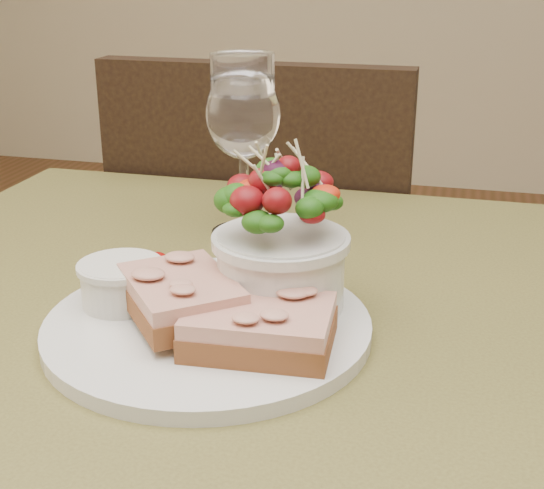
% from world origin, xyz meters
% --- Properties ---
extents(cafe_table, '(0.80, 0.80, 0.75)m').
position_xyz_m(cafe_table, '(0.00, 0.00, 0.65)').
color(cafe_table, '#4D4521').
rests_on(cafe_table, ground).
extents(chair_far, '(0.42, 0.42, 0.90)m').
position_xyz_m(chair_far, '(-0.11, 0.60, 0.29)').
color(chair_far, black).
rests_on(chair_far, ground).
extents(dinner_plate, '(0.26, 0.26, 0.01)m').
position_xyz_m(dinner_plate, '(-0.02, -0.01, 0.76)').
color(dinner_plate, silver).
rests_on(dinner_plate, cafe_table).
extents(sandwich_front, '(0.11, 0.08, 0.03)m').
position_xyz_m(sandwich_front, '(0.03, -0.04, 0.78)').
color(sandwich_front, '#472413').
rests_on(sandwich_front, dinner_plate).
extents(sandwich_back, '(0.12, 0.13, 0.03)m').
position_xyz_m(sandwich_back, '(-0.04, -0.02, 0.78)').
color(sandwich_back, '#472413').
rests_on(sandwich_back, dinner_plate).
extents(ramekin, '(0.06, 0.06, 0.04)m').
position_xyz_m(ramekin, '(-0.10, -0.00, 0.78)').
color(ramekin, silver).
rests_on(ramekin, dinner_plate).
extents(salad_bowl, '(0.10, 0.10, 0.13)m').
position_xyz_m(salad_bowl, '(0.02, 0.03, 0.82)').
color(salad_bowl, silver).
rests_on(salad_bowl, dinner_plate).
extents(garnish, '(0.05, 0.04, 0.02)m').
position_xyz_m(garnish, '(-0.09, 0.07, 0.77)').
color(garnish, '#153B0A').
rests_on(garnish, dinner_plate).
extents(wine_glass, '(0.08, 0.08, 0.18)m').
position_xyz_m(wine_glass, '(-0.06, 0.21, 0.87)').
color(wine_glass, white).
rests_on(wine_glass, cafe_table).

